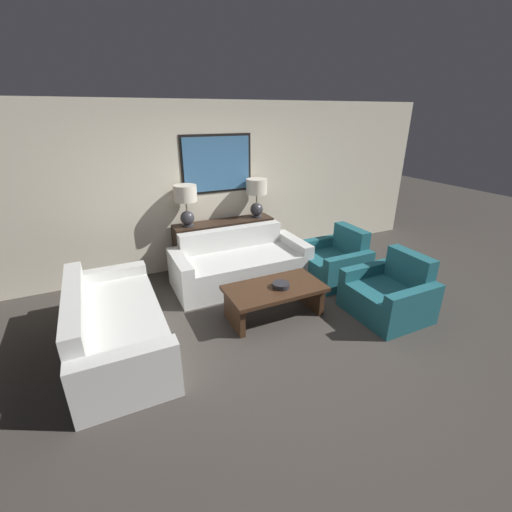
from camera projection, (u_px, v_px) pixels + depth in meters
name	position (u px, v px, depth m)	size (l,w,h in m)	color
ground_plane	(289.00, 332.00, 4.16)	(20.00, 20.00, 0.00)	#3D3833
back_wall	(217.00, 186.00, 5.67)	(8.30, 0.12, 2.65)	beige
console_table	(225.00, 244.00, 5.80)	(1.68, 0.38, 0.80)	#332319
table_lamp_left	(186.00, 200.00, 5.25)	(0.35, 0.35, 0.65)	#333338
table_lamp_right	(257.00, 193.00, 5.73)	(0.35, 0.35, 0.65)	#333338
couch_by_back_wall	(240.00, 265.00, 5.30)	(2.05, 0.93, 0.79)	silver
couch_by_side	(115.00, 327.00, 3.77)	(0.93, 2.05, 0.79)	silver
coffee_table	(275.00, 294.00, 4.37)	(1.25, 0.67, 0.43)	#3D2616
decorative_bowl	(281.00, 285.00, 4.30)	(0.22, 0.22, 0.06)	#232328
armchair_near_back_wall	(334.00, 262.00, 5.42)	(0.85, 0.94, 0.81)	#1E5B66
armchair_near_camera	(389.00, 295.00, 4.45)	(0.85, 0.94, 0.81)	#1E5B66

